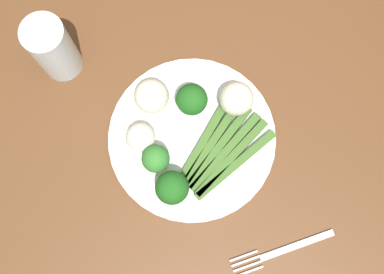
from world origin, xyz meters
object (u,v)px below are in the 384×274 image
object	(u,v)px
cauliflower_mid	(140,137)
cauliflower_right	(236,99)
fork	(281,251)
broccoli_back_right	(156,159)
broccoli_left	(172,188)
cauliflower_near_fork	(151,96)
water_glass	(53,49)
asparagus_bundle	(221,151)
dining_table	(193,145)
broccoli_back	(192,100)
plate	(192,139)

from	to	relation	value
cauliflower_mid	cauliflower_right	world-z (taller)	cauliflower_right
cauliflower_mid	fork	distance (m)	0.28
broccoli_back_right	cauliflower_mid	size ratio (longest dim) A/B	1.15
broccoli_left	cauliflower_near_fork	xyz separation A→B (m)	(0.15, -0.02, -0.01)
cauliflower_mid	water_glass	distance (m)	0.19
asparagus_bundle	fork	size ratio (longest dim) A/B	1.03
dining_table	asparagus_bundle	size ratio (longest dim) A/B	7.26
asparagus_bundle	broccoli_left	size ratio (longest dim) A/B	2.75
asparagus_bundle	broccoli_back	bearing A→B (deg)	71.52
broccoli_back	cauliflower_right	xyz separation A→B (m)	(-0.02, -0.07, -0.01)
broccoli_left	cauliflower_mid	size ratio (longest dim) A/B	1.37
broccoli_back_right	fork	size ratio (longest dim) A/B	0.32
asparagus_bundle	fork	world-z (taller)	asparagus_bundle
broccoli_back	fork	size ratio (longest dim) A/B	0.36
broccoli_left	dining_table	bearing A→B (deg)	-38.13
cauliflower_mid	fork	xyz separation A→B (m)	(-0.23, -0.14, -0.04)
dining_table	cauliflower_near_fork	distance (m)	0.17
dining_table	broccoli_back_right	xyz separation A→B (m)	(-0.03, 0.07, 0.16)
plate	broccoli_left	bearing A→B (deg)	140.69
broccoli_back	fork	xyz separation A→B (m)	(-0.26, -0.05, -0.05)
broccoli_back	cauliflower_mid	distance (m)	0.10
asparagus_bundle	cauliflower_right	distance (m)	0.08
plate	fork	world-z (taller)	plate
water_glass	cauliflower_mid	bearing A→B (deg)	-154.65
broccoli_back_right	water_glass	xyz separation A→B (m)	(0.21, 0.09, 0.02)
broccoli_back_right	cauliflower_mid	distance (m)	0.04
cauliflower_mid	cauliflower_right	size ratio (longest dim) A/B	0.85
cauliflower_near_fork	water_glass	size ratio (longest dim) A/B	0.45
plate	cauliflower_right	size ratio (longest dim) A/B	4.94
cauliflower_mid	asparagus_bundle	bearing A→B (deg)	-117.95
cauliflower_near_fork	broccoli_left	bearing A→B (deg)	173.35
cauliflower_right	dining_table	bearing A→B (deg)	103.55
cauliflower_near_fork	water_glass	world-z (taller)	water_glass
plate	cauliflower_near_fork	world-z (taller)	cauliflower_near_fork
plate	broccoli_back	bearing A→B (deg)	-19.34
cauliflower_mid	cauliflower_right	xyz separation A→B (m)	(0.01, -0.16, 0.00)
broccoli_back	plate	bearing A→B (deg)	160.66
broccoli_left	broccoli_back_right	size ratio (longest dim) A/B	1.18
asparagus_bundle	broccoli_back_right	size ratio (longest dim) A/B	3.26
fork	cauliflower_near_fork	bearing A→B (deg)	-68.83
broccoli_left	plate	bearing A→B (deg)	-39.31
cauliflower_near_fork	cauliflower_mid	xyz separation A→B (m)	(-0.05, 0.04, -0.00)
broccoli_back	broccoli_left	world-z (taller)	broccoli_left
asparagus_bundle	broccoli_back_right	world-z (taller)	broccoli_back_right
broccoli_back_right	broccoli_left	bearing A→B (deg)	-170.05
dining_table	fork	xyz separation A→B (m)	(-0.22, -0.06, 0.11)
plate	broccoli_left	world-z (taller)	broccoli_left
broccoli_back	cauliflower_near_fork	bearing A→B (deg)	62.85
broccoli_back	broccoli_left	xyz separation A→B (m)	(-0.12, 0.07, 0.00)
cauliflower_near_fork	fork	size ratio (longest dim) A/B	0.33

